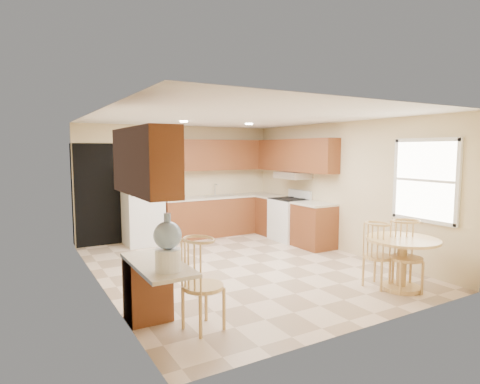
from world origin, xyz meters
TOP-DOWN VIEW (x-y plane):
  - floor at (0.00, 0.00)m, footprint 5.50×5.50m
  - ceiling at (0.00, 0.00)m, footprint 4.50×5.50m
  - wall_back at (0.00, 2.75)m, footprint 4.50×0.02m
  - wall_front at (0.00, -2.75)m, footprint 4.50×0.02m
  - wall_left at (-2.25, 0.00)m, footprint 0.02×5.50m
  - wall_right at (2.25, 0.00)m, footprint 0.02×5.50m
  - doorway at (-1.75, 2.73)m, footprint 0.90×0.02m
  - base_cab_back at (0.88, 2.45)m, footprint 2.75×0.60m
  - counter_back at (0.88, 2.45)m, footprint 2.75×0.63m
  - base_cab_right_a at (1.95, 1.85)m, footprint 0.60×0.59m
  - counter_right_a at (1.95, 1.85)m, footprint 0.63×0.59m
  - base_cab_right_b at (1.95, 0.40)m, footprint 0.60×0.80m
  - counter_right_b at (1.95, 0.40)m, footprint 0.63×0.80m
  - upper_cab_back at (0.88, 2.58)m, footprint 2.75×0.33m
  - upper_cab_right at (2.08, 1.21)m, footprint 0.33×2.42m
  - upper_cab_left at (-2.08, -1.60)m, footprint 0.33×1.40m
  - sink at (0.85, 2.45)m, footprint 0.78×0.44m
  - range_hood at (2.00, 1.18)m, footprint 0.50×0.76m
  - desk_pedestal at (-2.00, -1.32)m, footprint 0.48×0.42m
  - desk_top at (-2.00, -1.70)m, footprint 0.50×1.20m
  - window at (2.23, -1.85)m, footprint 0.06×1.12m
  - can_light_a at (-0.50, 1.20)m, footprint 0.14×0.14m
  - can_light_b at (0.90, 1.20)m, footprint 0.14×0.14m
  - refrigerator at (-0.95, 2.40)m, footprint 0.75×0.73m
  - stove at (1.92, 1.18)m, footprint 0.65×0.76m
  - dining_table at (1.40, -2.13)m, footprint 0.99×0.99m
  - chair_table_a at (1.21, -1.97)m, footprint 0.41×0.53m
  - chair_table_b at (1.40, -2.29)m, footprint 0.44×0.49m
  - chair_desk at (-1.55, -1.97)m, footprint 0.45×0.58m
  - water_crock at (-2.00, -2.03)m, footprint 0.28×0.28m

SIDE VIEW (x-z plane):
  - floor at x=0.00m, z-range 0.00..0.00m
  - desk_pedestal at x=-2.00m, z-range 0.00..0.72m
  - base_cab_back at x=0.88m, z-range 0.00..0.87m
  - base_cab_right_a at x=1.95m, z-range 0.00..0.87m
  - base_cab_right_b at x=1.95m, z-range 0.00..0.87m
  - stove at x=1.92m, z-range -0.08..1.01m
  - dining_table at x=1.40m, z-range 0.11..0.85m
  - chair_table_a at x=1.21m, z-range 0.10..1.03m
  - chair_table_b at x=1.40m, z-range 0.11..1.09m
  - chair_desk at x=-1.55m, z-range 0.11..1.13m
  - desk_top at x=-2.00m, z-range 0.73..0.77m
  - refrigerator at x=-0.95m, z-range 0.00..1.70m
  - counter_back at x=0.88m, z-range 0.87..0.91m
  - counter_right_a at x=1.95m, z-range 0.87..0.91m
  - counter_right_b at x=1.95m, z-range 0.87..0.91m
  - sink at x=0.85m, z-range 0.91..0.92m
  - water_crock at x=-2.00m, z-range 0.74..1.32m
  - doorway at x=-1.75m, z-range 0.00..2.10m
  - wall_back at x=0.00m, z-range 0.00..2.50m
  - wall_front at x=0.00m, z-range 0.00..2.50m
  - wall_left at x=-2.25m, z-range 0.00..2.50m
  - wall_right at x=2.25m, z-range 0.00..2.50m
  - range_hood at x=2.00m, z-range 1.35..1.49m
  - window at x=2.23m, z-range 0.85..2.15m
  - upper_cab_back at x=0.88m, z-range 1.50..2.20m
  - upper_cab_right at x=2.08m, z-range 1.50..2.20m
  - upper_cab_left at x=-2.08m, z-range 1.50..2.20m
  - can_light_a at x=-0.50m, z-range 2.48..2.49m
  - can_light_b at x=0.90m, z-range 2.48..2.49m
  - ceiling at x=0.00m, z-range 2.49..2.51m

